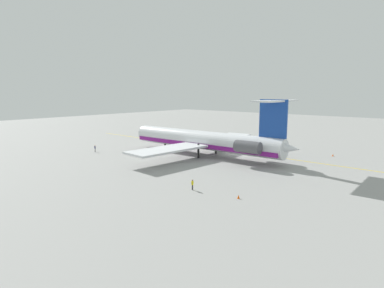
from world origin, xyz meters
TOP-DOWN VIEW (x-y plane):
  - ground at (0.00, 0.00)m, footprint 285.42×285.42m
  - main_jetliner at (3.55, 6.08)m, footprint 46.51×41.37m
  - ground_crew_near_nose at (28.11, 20.71)m, footprint 0.43×0.28m
  - ground_crew_near_tail at (21.58, -18.67)m, footprint 0.40×0.28m
  - ground_crew_portside at (-11.35, 28.89)m, footprint 0.27×0.42m
  - safety_cone_nose at (-19.39, -12.76)m, footprint 0.40×0.40m
  - safety_cone_wingtip at (-19.03, 27.74)m, footprint 0.40×0.40m
  - taxiway_centreline at (4.85, -2.98)m, footprint 105.83×0.68m

SIDE VIEW (x-z plane):
  - ground at x=0.00m, z-range 0.00..0.00m
  - taxiway_centreline at x=4.85m, z-range 0.00..0.01m
  - safety_cone_nose at x=-19.39m, z-range 0.00..0.55m
  - safety_cone_wingtip at x=-19.03m, z-range 0.00..0.55m
  - ground_crew_portside at x=-11.35m, z-range 0.22..1.89m
  - ground_crew_near_nose at x=28.11m, z-range 0.23..1.98m
  - ground_crew_near_tail at x=21.58m, z-range 0.23..1.99m
  - main_jetliner at x=3.55m, z-range -3.08..10.48m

